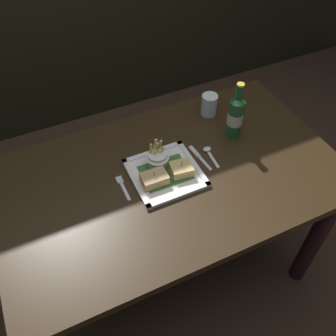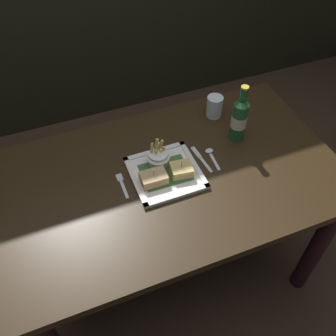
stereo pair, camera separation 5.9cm
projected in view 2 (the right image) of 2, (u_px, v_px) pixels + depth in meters
name	position (u px, v px, depth m)	size (l,w,h in m)	color
ground_plane	(170.00, 267.00, 2.04)	(6.00, 6.00, 0.00)	#493324
dining_table	(171.00, 195.00, 1.55)	(1.37, 0.81, 0.78)	black
square_plate	(165.00, 173.00, 1.46)	(0.27, 0.27, 0.02)	white
sandwich_half_left	(154.00, 178.00, 1.41)	(0.10, 0.07, 0.07)	tan
sandwich_half_right	(181.00, 170.00, 1.44)	(0.09, 0.08, 0.07)	tan
fries_cup	(158.00, 156.00, 1.46)	(0.09, 0.09, 0.11)	white
beer_bottle	(239.00, 119.00, 1.53)	(0.07, 0.07, 0.27)	#215B2E
water_glass	(214.00, 108.00, 1.68)	(0.07, 0.07, 0.10)	silver
fork	(122.00, 184.00, 1.43)	(0.02, 0.13, 0.00)	silver
knife	(201.00, 158.00, 1.52)	(0.03, 0.16, 0.00)	silver
spoon	(211.00, 154.00, 1.53)	(0.03, 0.13, 0.01)	silver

